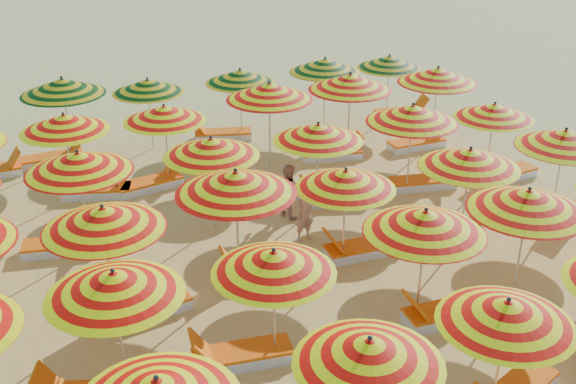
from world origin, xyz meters
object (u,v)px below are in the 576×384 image
object	(u,v)px
lounger_29	(54,158)
umbrella_29	(494,111)
umbrella_15	(425,222)
umbrella_20	(236,183)
lounger_20	(333,198)
lounger_25	(151,183)
lounger_31	(402,113)
umbrella_31	(64,123)
umbrella_40	(325,65)
umbrella_9	(507,313)
lounger_27	(418,143)
umbrella_37	(63,86)
lounger_22	(505,174)
umbrella_23	(565,139)
umbrella_38	(148,86)
lounger_21	(424,182)
umbrella_16	(528,201)
umbrella_33	(269,91)
umbrella_25	(78,162)
umbrella_26	(211,147)
lounger_17	(575,214)
lounger_19	(65,245)
umbrella_41	(389,62)
umbrella_34	(350,82)
umbrella_21	(346,179)
umbrella_32	(164,114)
beachgoer_a	(305,214)
lounger_12	(446,312)
umbrella_28	(412,114)
lounger_26	(333,153)
umbrella_13	(114,284)
beachgoer_b	(288,190)
umbrella_27	(318,132)
umbrella_22	(470,158)
lounger_15	(262,269)
umbrella_19	(103,218)
umbrella_39	(240,76)
lounger_24	(99,191)
umbrella_35	(438,75)
lounger_14	(143,309)
umbrella_8	(369,352)
lounger_16	(361,248)

from	to	relation	value
lounger_29	umbrella_29	bearing A→B (deg)	-30.04
umbrella_15	umbrella_20	bearing A→B (deg)	137.35
lounger_20	lounger_25	size ratio (longest dim) A/B	1.01
umbrella_29	lounger_31	xyz separation A→B (m)	(0.39, 5.20, -1.77)
umbrella_31	umbrella_40	size ratio (longest dim) A/B	0.79
lounger_25	umbrella_9	bearing A→B (deg)	-84.01
umbrella_9	lounger_27	size ratio (longest dim) A/B	1.24
umbrella_29	umbrella_40	xyz separation A→B (m)	(-2.45, 5.12, 0.12)
umbrella_37	lounger_22	xyz separation A→B (m)	(10.60, -5.60, -2.00)
umbrella_23	umbrella_38	world-z (taller)	umbrella_23
umbrella_38	lounger_21	bearing A→B (deg)	-40.98
umbrella_15	umbrella_16	world-z (taller)	umbrella_16
umbrella_33	umbrella_25	bearing A→B (deg)	-151.09
umbrella_26	lounger_27	size ratio (longest dim) A/B	1.35
lounger_25	lounger_17	bearing A→B (deg)	-42.65
lounger_19	lounger_17	bearing A→B (deg)	-3.88
umbrella_31	umbrella_41	bearing A→B (deg)	13.07
umbrella_34	lounger_17	bearing A→B (deg)	-59.71
umbrella_21	umbrella_32	xyz separation A→B (m)	(-2.56, 5.20, 0.03)
umbrella_21	beachgoer_a	xyz separation A→B (m)	(-0.39, 1.18, -1.27)
umbrella_21	umbrella_32	bearing A→B (deg)	116.21
lounger_12	umbrella_20	bearing A→B (deg)	-38.88
umbrella_40	lounger_12	distance (m)	10.52
umbrella_21	umbrella_28	xyz separation A→B (m)	(2.98, 2.50, 0.20)
lounger_21	lounger_26	size ratio (longest dim) A/B	1.00
umbrella_13	umbrella_38	size ratio (longest dim) A/B	1.03
lounger_12	lounger_27	distance (m)	8.63
lounger_27	beachgoer_b	xyz separation A→B (m)	(-5.13, -2.65, 0.51)
umbrella_27	beachgoer_b	bearing A→B (deg)	-174.12
umbrella_22	lounger_15	size ratio (longest dim) A/B	1.44
umbrella_41	lounger_27	world-z (taller)	umbrella_41
umbrella_19	lounger_22	bearing A→B (deg)	13.19
lounger_31	umbrella_21	bearing A→B (deg)	-117.53
umbrella_22	umbrella_39	bearing A→B (deg)	107.87
lounger_24	umbrella_35	bearing A→B (deg)	15.13
lounger_14	umbrella_41	bearing A→B (deg)	-150.65
umbrella_19	lounger_12	distance (m)	6.50
beachgoer_a	beachgoer_b	world-z (taller)	beachgoer_b
umbrella_8	umbrella_20	xyz separation A→B (m)	(-0.19, 5.22, 0.27)
umbrella_28	lounger_26	distance (m)	3.50
umbrella_9	lounger_22	bearing A→B (deg)	52.21
umbrella_26	umbrella_32	xyz separation A→B (m)	(-0.44, 2.75, -0.05)
umbrella_23	umbrella_40	bearing A→B (deg)	108.47
lounger_25	umbrella_39	bearing A→B (deg)	26.45
lounger_15	lounger_21	world-z (taller)	same
lounger_14	lounger_26	distance (m)	8.66
umbrella_41	lounger_31	xyz separation A→B (m)	(0.60, 0.02, -1.76)
umbrella_28	lounger_31	size ratio (longest dim) A/B	1.37
umbrella_33	lounger_16	xyz separation A→B (m)	(0.20, -5.24, -2.02)
umbrella_27	umbrella_41	bearing A→B (deg)	47.60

